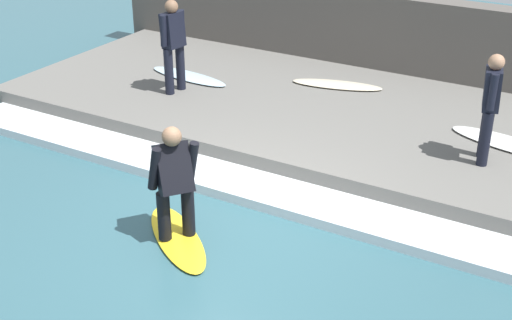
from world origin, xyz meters
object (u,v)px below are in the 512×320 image
(surfer_waiting_near, at_px, (173,41))
(surfboard_spare, at_px, (337,85))
(surfboard_waiting_far, at_px, (510,144))
(surfboard_riding, at_px, (177,238))
(surfboard_waiting_near, at_px, (189,76))
(surfer_riding, at_px, (174,178))
(surfer_waiting_far, at_px, (490,102))

(surfer_waiting_near, height_order, surfboard_spare, surfer_waiting_near)
(surfboard_waiting_far, height_order, surfboard_spare, same)
(surfboard_riding, distance_m, surfer_waiting_near, 4.48)
(surfboard_waiting_near, xyz_separation_m, surfboard_spare, (0.97, -2.55, 0.00))
(surfer_riding, xyz_separation_m, surfboard_waiting_near, (4.17, 2.74, -0.49))
(surfer_riding, height_order, surfboard_waiting_near, surfer_riding)
(surfboard_riding, height_order, surfer_waiting_far, surfer_waiting_far)
(surfer_riding, relative_size, surfboard_waiting_near, 0.83)
(surfer_waiting_near, xyz_separation_m, surfboard_waiting_far, (0.63, -5.59, -0.88))
(surfboard_riding, distance_m, surfboard_waiting_near, 5.00)
(surfboard_riding, xyz_separation_m, surfer_waiting_near, (3.48, 2.54, 1.23))
(surfboard_waiting_near, bearing_deg, surfer_riding, -146.64)
(surfer_waiting_far, bearing_deg, surfboard_spare, 60.14)
(surfer_waiting_far, bearing_deg, surfboard_waiting_near, 82.24)
(surfer_waiting_near, distance_m, surfboard_spare, 3.00)
(surfboard_waiting_far, bearing_deg, surfer_waiting_far, 161.27)
(surfboard_waiting_far, relative_size, surfboard_spare, 1.15)
(surfer_waiting_far, bearing_deg, surfboard_waiting_far, -18.73)
(surfer_riding, height_order, surfboard_spare, surfer_riding)
(surfboard_riding, bearing_deg, surfboard_waiting_near, 33.36)
(surfboard_riding, bearing_deg, surfboard_waiting_far, -36.61)
(surfer_waiting_near, xyz_separation_m, surfboard_waiting_near, (0.69, 0.21, -0.88))
(surfboard_spare, bearing_deg, surfer_riding, -177.86)
(surfer_waiting_near, bearing_deg, surfboard_riding, -143.92)
(surfer_riding, bearing_deg, surfboard_spare, 2.14)
(surfboard_spare, bearing_deg, surfboard_waiting_far, -107.46)
(surfboard_riding, bearing_deg, surfboard_spare, 2.14)
(surfer_waiting_near, distance_m, surfboard_waiting_far, 5.70)
(surfer_waiting_far, height_order, surfboard_spare, surfer_waiting_far)
(surfboard_waiting_near, bearing_deg, surfer_waiting_far, -97.76)
(surfboard_riding, height_order, surfboard_waiting_far, surfboard_waiting_far)
(surfboard_waiting_far, xyz_separation_m, surfboard_spare, (1.02, 3.25, 0.00))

